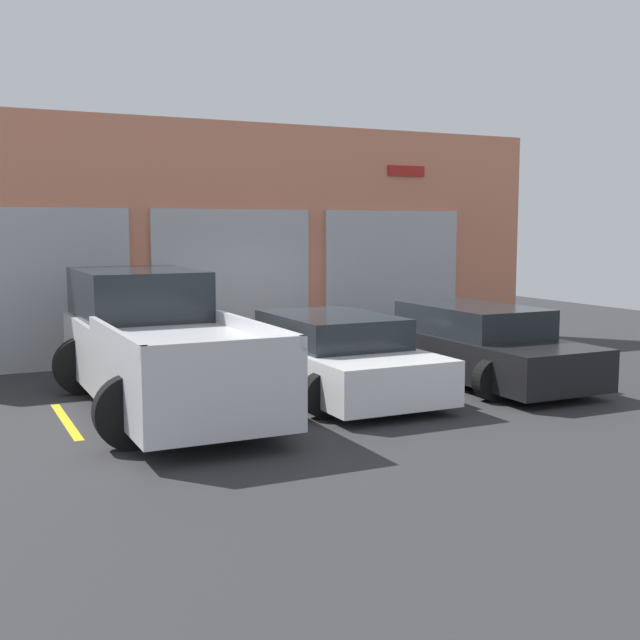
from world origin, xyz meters
The scene contains 9 objects.
ground_plane centered at (0.00, 0.00, 0.00)m, with size 28.00×28.00×0.00m, color #2D2D30.
shophouse_building centered at (-0.01, 3.28, 2.25)m, with size 13.62×0.68×4.59m.
pickup_truck centered at (-2.66, -0.72, 0.89)m, with size 2.53×5.50×1.91m.
sedan_white centered at (0.00, -1.03, 0.58)m, with size 2.24×4.21×1.23m.
sedan_side centered at (2.66, -1.03, 0.59)m, with size 2.13×4.63×1.26m.
parking_stripe_far_left centered at (-3.98, -1.05, 0.00)m, with size 0.12×2.20×0.01m, color gold.
parking_stripe_left centered at (-1.33, -1.05, 0.00)m, with size 0.12×2.20×0.01m, color gold.
parking_stripe_centre centered at (1.33, -1.05, 0.00)m, with size 0.12×2.20×0.01m, color gold.
parking_stripe_right centered at (3.98, -1.05, 0.00)m, with size 0.12×2.20×0.01m, color gold.
Camera 1 is at (-5.45, -11.90, 2.58)m, focal length 45.00 mm.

